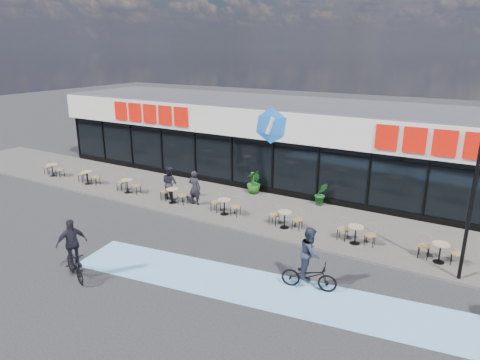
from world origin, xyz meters
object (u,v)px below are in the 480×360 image
Objects in this scene: bistro_set_0 at (54,168)px; potted_plant_left at (254,182)px; patron_right at (170,183)px; potted_plant_right at (321,194)px; lamp_post at (474,187)px; patron_left at (195,188)px; cyclist_a at (310,265)px; potted_plant_mid at (254,182)px.

bistro_set_0 is 12.45m from potted_plant_left.
patron_right reaches higher than bistro_set_0.
bistro_set_0 is 1.33× the size of potted_plant_right.
patron_left is (-11.90, 1.27, -2.39)m from lamp_post.
bistro_set_0 is at bearing 167.49° from cyclist_a.
potted_plant_right is (3.71, 0.12, -0.06)m from potted_plant_left.
patron_right is at bearing 174.62° from lamp_post.
cyclist_a is (5.99, -7.23, 0.11)m from potted_plant_left.
bistro_set_0 is at bearing 177.50° from lamp_post.
cyclist_a is (7.69, -4.29, -0.12)m from patron_left.
lamp_post is 2.57× the size of cyclist_a.
bistro_set_0 is 0.72× the size of cyclist_a.
lamp_post reaches higher than patron_right.
potted_plant_left is 0.59× the size of cyclist_a.
patron_left is at bearing 150.83° from cyclist_a.
patron_right is (-3.29, -2.93, 0.23)m from potted_plant_left.
patron_right is at bearing 155.15° from cyclist_a.
potted_plant_left is 9.39m from cyclist_a.
cyclist_a reaches higher than patron_right.
patron_left is at bearing -150.54° from potted_plant_right.
potted_plant_mid is (-0.07, 0.16, -0.06)m from potted_plant_left.
bistro_set_0 is (-22.23, 0.97, -2.80)m from lamp_post.
patron_right is (-7.00, -3.05, 0.29)m from potted_plant_right.
lamp_post is at bearing -177.00° from patron_right.
potted_plant_left is at bearing -129.88° from patron_right.
potted_plant_left reaches higher than potted_plant_right.
potted_plant_left is at bearing 15.03° from bistro_set_0.
potted_plant_right is (3.78, -0.04, -0.00)m from potted_plant_mid.
lamp_post is 22.42m from bistro_set_0.
potted_plant_mid is at bearing -124.15° from patron_left.
potted_plant_right reaches higher than bistro_set_0.
patron_left is at bearing -120.14° from potted_plant_left.
lamp_post is 11.33m from potted_plant_left.
potted_plant_mid is at bearing 129.37° from cyclist_a.
patron_right is at bearing -138.27° from potted_plant_left.
patron_left reaches higher than potted_plant_left.
potted_plant_left is 3.71m from potted_plant_right.
patron_left is 8.81m from cyclist_a.
patron_left is (10.32, 0.30, 0.41)m from bistro_set_0.
bistro_set_0 is 8.76m from patron_right.
cyclist_a is at bearing -50.35° from potted_plant_left.
potted_plant_left is at bearing 129.65° from cyclist_a.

